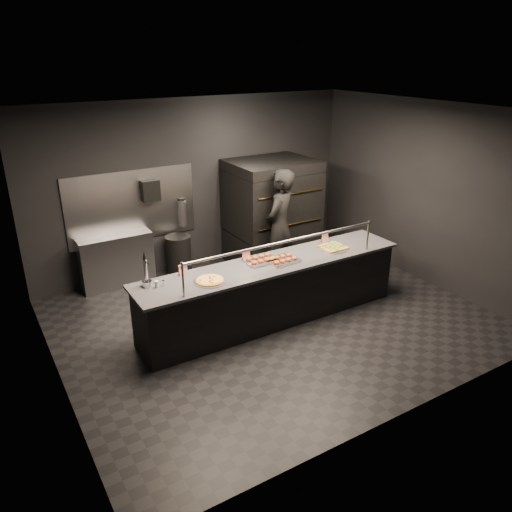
% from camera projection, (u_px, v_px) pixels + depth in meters
% --- Properties ---
extents(room, '(6.04, 6.00, 3.00)m').
position_uv_depth(room, '(270.00, 224.00, 6.89)').
color(room, black).
rests_on(room, ground).
extents(service_counter, '(4.10, 0.78, 1.37)m').
position_uv_depth(service_counter, '(272.00, 291.00, 7.26)').
color(service_counter, black).
rests_on(service_counter, ground).
extents(pizza_oven, '(1.50, 1.23, 1.91)m').
position_uv_depth(pizza_oven, '(271.00, 212.00, 9.14)').
color(pizza_oven, black).
rests_on(pizza_oven, ground).
extents(prep_shelf, '(1.20, 0.35, 0.90)m').
position_uv_depth(prep_shelf, '(117.00, 261.00, 8.33)').
color(prep_shelf, '#99999E').
rests_on(prep_shelf, ground).
extents(towel_dispenser, '(0.30, 0.20, 0.35)m').
position_uv_depth(towel_dispenser, '(150.00, 190.00, 8.30)').
color(towel_dispenser, black).
rests_on(towel_dispenser, room).
extents(fire_extinguisher, '(0.14, 0.14, 0.51)m').
position_uv_depth(fire_extinguisher, '(182.00, 213.00, 8.76)').
color(fire_extinguisher, '#B2B2B7').
rests_on(fire_extinguisher, room).
extents(beer_tap, '(0.13, 0.19, 0.50)m').
position_uv_depth(beer_tap, '(146.00, 276.00, 6.33)').
color(beer_tap, silver).
rests_on(beer_tap, service_counter).
extents(round_pizza, '(0.43, 0.43, 0.03)m').
position_uv_depth(round_pizza, '(210.00, 281.00, 6.50)').
color(round_pizza, silver).
rests_on(round_pizza, service_counter).
extents(slider_tray_a, '(0.50, 0.39, 0.07)m').
position_uv_depth(slider_tray_a, '(261.00, 259.00, 7.12)').
color(slider_tray_a, silver).
rests_on(slider_tray_a, service_counter).
extents(slider_tray_b, '(0.51, 0.42, 0.07)m').
position_uv_depth(slider_tray_b, '(283.00, 260.00, 7.12)').
color(slider_tray_b, silver).
rests_on(slider_tray_b, service_counter).
extents(square_pizza, '(0.46, 0.46, 0.05)m').
position_uv_depth(square_pizza, '(333.00, 247.00, 7.57)').
color(square_pizza, silver).
rests_on(square_pizza, service_counter).
extents(condiment_jar, '(0.14, 0.05, 0.09)m').
position_uv_depth(condiment_jar, '(159.00, 284.00, 6.35)').
color(condiment_jar, silver).
rests_on(condiment_jar, service_counter).
extents(tent_cards, '(2.53, 0.04, 0.15)m').
position_uv_depth(tent_cards, '(255.00, 253.00, 7.22)').
color(tent_cards, white).
rests_on(tent_cards, service_counter).
extents(trash_bin, '(0.44, 0.44, 0.73)m').
position_uv_depth(trash_bin, '(179.00, 256.00, 8.77)').
color(trash_bin, black).
rests_on(trash_bin, ground).
extents(worker, '(0.85, 0.78, 1.95)m').
position_uv_depth(worker, '(280.00, 227.00, 8.35)').
color(worker, black).
rests_on(worker, ground).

